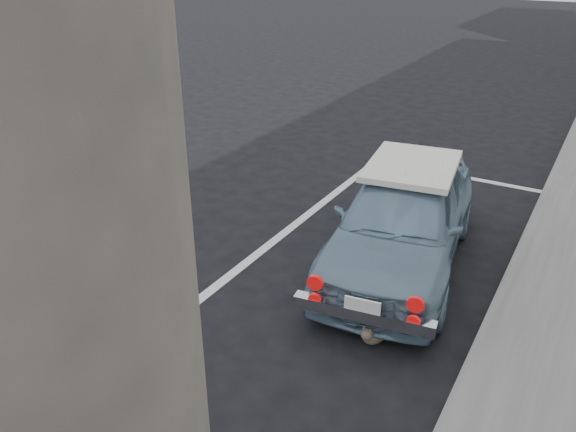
# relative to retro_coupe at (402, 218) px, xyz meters

# --- Properties ---
(pline_front) EXTENTS (3.00, 0.12, 0.01)m
(pline_front) POSITION_rel_retro_coupe_xyz_m (-0.14, 3.09, -0.59)
(pline_front) COLOR silver
(pline_front) RESTS_ON ground
(pline_side) EXTENTS (0.12, 7.00, 0.01)m
(pline_side) POSITION_rel_retro_coupe_xyz_m (-1.54, -0.41, -0.59)
(pline_side) COLOR silver
(pline_side) RESTS_ON ground
(retro_coupe) EXTENTS (1.87, 3.59, 1.16)m
(retro_coupe) POSITION_rel_retro_coupe_xyz_m (0.00, 0.00, 0.00)
(retro_coupe) COLOR #7291A8
(retro_coupe) RESTS_ON ground
(cat) EXTENTS (0.26, 0.45, 0.24)m
(cat) POSITION_rel_retro_coupe_xyz_m (0.32, -1.50, -0.48)
(cat) COLOR #706355
(cat) RESTS_ON ground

